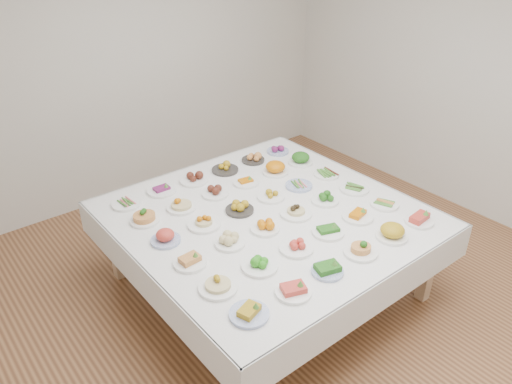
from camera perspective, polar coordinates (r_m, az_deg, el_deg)
room_envelope at (r=3.44m, az=4.60°, el=12.00°), size 5.02×5.02×2.81m
display_table at (r=4.03m, az=1.34°, el=-3.24°), size 2.24×2.24×0.75m
dish_0 at (r=3.04m, az=-0.80°, el=-13.43°), size 0.24×0.24×0.10m
dish_1 at (r=3.20m, az=4.30°, el=-10.93°), size 0.23×0.23×0.10m
dish_2 at (r=3.38m, az=8.18°, el=-8.58°), size 0.21×0.21×0.10m
dish_3 at (r=3.59m, az=11.91°, el=-6.18°), size 0.24×0.24×0.13m
dish_4 at (r=3.80m, az=15.33°, el=-4.25°), size 0.23×0.23×0.14m
dish_5 at (r=4.05m, az=18.17°, el=-2.85°), size 0.22×0.22×0.10m
dish_6 at (r=3.21m, az=-4.39°, el=-10.10°), size 0.27×0.27×0.14m
dish_7 at (r=3.39m, az=0.43°, el=-7.98°), size 0.25×0.25×0.11m
dish_8 at (r=3.57m, az=4.64°, el=-6.05°), size 0.24×0.24×0.10m
dish_9 at (r=3.77m, az=8.26°, el=-4.15°), size 0.24×0.24×0.10m
dish_10 at (r=3.99m, az=11.55°, el=-2.45°), size 0.24×0.24×0.10m
dish_11 at (r=4.22m, az=14.46°, el=-1.27°), size 0.23×0.23×0.05m
dish_12 at (r=3.46m, az=-7.57°, el=-7.69°), size 0.23×0.23×0.09m
dish_13 at (r=3.61m, az=-3.01°, el=-5.46°), size 0.22×0.22×0.10m
dish_14 at (r=3.77m, az=1.02°, el=-3.83°), size 0.22×0.22×0.10m
dish_15 at (r=3.95m, az=4.62°, el=-1.86°), size 0.25×0.25×0.13m
dish_16 at (r=4.17m, az=7.90°, el=-0.63°), size 0.23×0.23×0.09m
dish_17 at (r=4.39m, az=11.17°, el=0.46°), size 0.25×0.25×0.05m
dish_18 at (r=3.69m, az=-10.33°, el=-4.98°), size 0.22×0.22×0.11m
dish_19 at (r=3.83m, az=-6.01°, el=-3.12°), size 0.25×0.25×0.13m
dish_20 at (r=3.99m, az=-1.89°, el=-1.70°), size 0.23×0.23×0.10m
dish_21 at (r=4.18m, az=1.70°, el=-0.30°), size 0.23×0.23×0.09m
dish_22 at (r=4.38m, az=4.91°, el=0.80°), size 0.23×0.23×0.05m
dish_23 at (r=4.59m, az=8.06°, el=2.12°), size 0.22×0.22×0.05m
dish_24 at (r=3.95m, az=-12.68°, el=-2.60°), size 0.22×0.22×0.13m
dish_25 at (r=4.06m, az=-8.56°, el=-1.13°), size 0.24×0.24×0.14m
dish_26 at (r=4.24m, az=-4.69°, el=0.10°), size 0.22×0.22×0.09m
dish_27 at (r=4.41m, az=-1.19°, el=1.30°), size 0.22×0.22×0.09m
dish_28 at (r=4.58m, az=2.23°, el=2.89°), size 0.24×0.24×0.14m
dish_29 at (r=4.78m, az=5.12°, el=3.96°), size 0.24×0.24×0.14m
dish_30 at (r=4.23m, az=-14.59°, el=-1.23°), size 0.24×0.24×0.05m
dish_31 at (r=4.35m, az=-10.75°, el=0.46°), size 0.25×0.25×0.10m
dish_32 at (r=4.46m, az=-7.12°, el=1.72°), size 0.25×0.25×0.11m
dish_33 at (r=4.63m, az=-3.57°, el=2.89°), size 0.24×0.24×0.10m
dish_34 at (r=4.81m, az=-0.33°, el=3.99°), size 0.22×0.22×0.10m
dish_35 at (r=5.00m, az=2.51°, el=4.91°), size 0.22×0.22×0.09m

